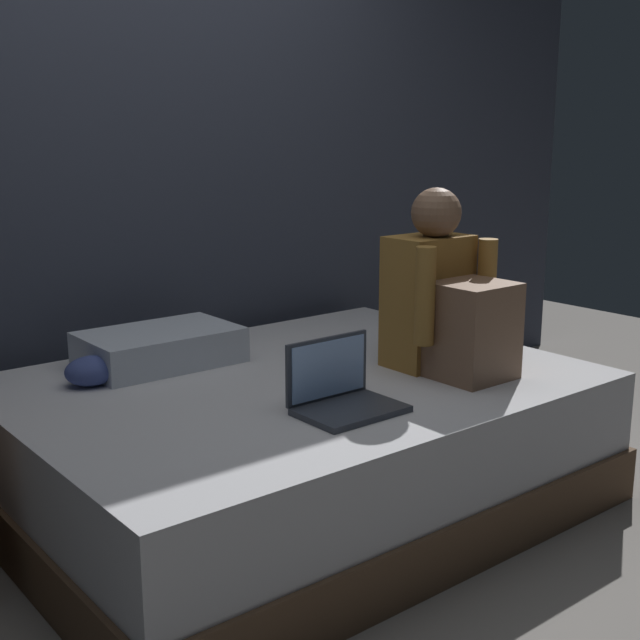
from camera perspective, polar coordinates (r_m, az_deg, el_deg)
The scene contains 7 objects.
ground_plane at distance 2.80m, azimuth -1.11°, elevation -15.56°, with size 8.00×8.00×0.00m, color gray.
wall_back at distance 3.49m, azimuth -13.69°, elevation 12.78°, with size 5.60×0.10×2.70m, color #383D4C.
bed at distance 3.03m, azimuth -1.63°, elevation -8.34°, with size 2.00×1.50×0.48m.
person_sitting at distance 3.02m, azimuth 8.60°, elevation 1.22°, with size 0.39×0.44×0.66m.
laptop at distance 2.60m, azimuth 1.47°, elevation -5.01°, with size 0.32×0.23×0.22m.
pillow at distance 3.15m, azimuth -10.91°, elevation -1.84°, with size 0.56×0.36×0.13m, color silver.
clothes_pile at distance 3.02m, azimuth -13.48°, elevation -2.72°, with size 0.39×0.21×0.13m.
Camera 1 is at (-1.51, -1.95, 1.34)m, focal length 46.73 mm.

